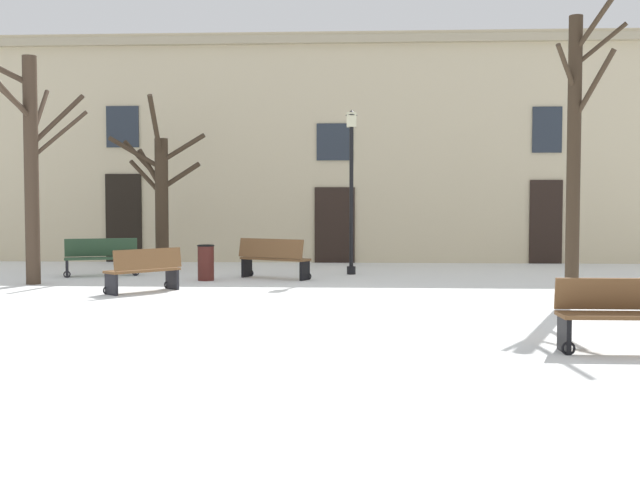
# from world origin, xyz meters

# --- Properties ---
(ground_plane) EXTENTS (37.59, 37.59, 0.00)m
(ground_plane) POSITION_xyz_m (0.00, 0.00, 0.00)
(ground_plane) COLOR white
(building_facade) EXTENTS (23.50, 0.60, 6.88)m
(building_facade) POSITION_xyz_m (-0.00, 9.95, 3.50)
(building_facade) COLOR beige
(building_facade) RESTS_ON ground
(tree_right_of_center) EXTENTS (2.63, 1.58, 4.54)m
(tree_right_of_center) POSITION_xyz_m (-4.51, 7.01, 2.09)
(tree_right_of_center) COLOR #382B1E
(tree_right_of_center) RESTS_ON ground
(tree_left_of_center) EXTENTS (2.37, 2.65, 5.12)m
(tree_left_of_center) POSITION_xyz_m (-6.46, 3.41, 2.80)
(tree_left_of_center) COLOR #423326
(tree_left_of_center) RESTS_ON ground
(tree_near_facade) EXTENTS (1.35, 1.16, 5.69)m
(tree_near_facade) POSITION_xyz_m (4.75, 1.23, 2.83)
(tree_near_facade) COLOR #382B1E
(tree_near_facade) RESTS_ON ground
(streetlamp) EXTENTS (0.30, 0.30, 4.12)m
(streetlamp) POSITION_xyz_m (0.58, 6.09, 2.51)
(streetlamp) COLOR black
(streetlamp) RESTS_ON ground
(litter_bin) EXTENTS (0.40, 0.40, 0.83)m
(litter_bin) POSITION_xyz_m (-2.78, 4.40, 0.42)
(litter_bin) COLOR #4C1E19
(litter_bin) RESTS_ON ground
(bench_facing_shops) EXTENTS (1.79, 0.99, 0.93)m
(bench_facing_shops) POSITION_xyz_m (-5.57, 5.37, 0.48)
(bench_facing_shops) COLOR #2D4C33
(bench_facing_shops) RESTS_ON ground
(bench_by_litter_bin) EXTENTS (1.79, 1.20, 0.96)m
(bench_by_litter_bin) POSITION_xyz_m (-1.25, 4.87, 0.50)
(bench_by_litter_bin) COLOR brown
(bench_by_litter_bin) RESTS_ON ground
(bench_back_to_back_right) EXTENTS (1.59, 0.52, 0.89)m
(bench_back_to_back_right) POSITION_xyz_m (3.97, -3.65, 0.45)
(bench_back_to_back_right) COLOR brown
(bench_back_to_back_right) RESTS_ON ground
(bench_near_center_tree) EXTENTS (1.39, 1.46, 0.89)m
(bench_near_center_tree) POSITION_xyz_m (-3.56, 2.06, 0.45)
(bench_near_center_tree) COLOR brown
(bench_near_center_tree) RESTS_ON ground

